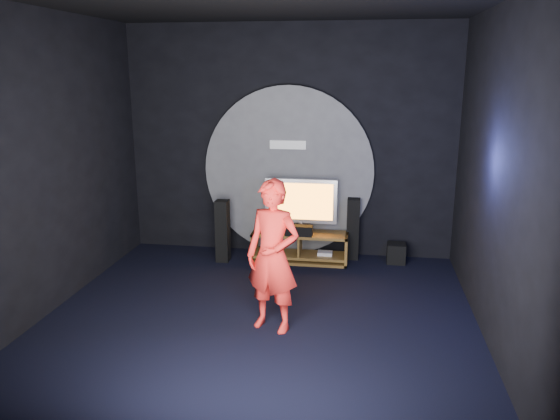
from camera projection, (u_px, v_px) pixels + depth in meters
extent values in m
plane|color=black|center=(259.00, 319.00, 6.35)|extent=(5.00, 5.00, 0.00)
cube|color=black|center=(289.00, 142.00, 8.30)|extent=(5.00, 0.04, 3.50)
cube|color=black|center=(182.00, 240.00, 3.52)|extent=(5.00, 0.04, 3.50)
cube|color=black|center=(44.00, 165.00, 6.28)|extent=(0.04, 5.00, 3.50)
cube|color=black|center=(498.00, 178.00, 5.54)|extent=(0.04, 5.00, 3.50)
cylinder|color=#515156|center=(288.00, 172.00, 8.36)|extent=(2.60, 0.08, 2.60)
cube|color=white|center=(288.00, 145.00, 8.21)|extent=(0.55, 0.03, 0.13)
cube|color=olive|center=(300.00, 234.00, 8.17)|extent=(1.44, 0.45, 0.04)
cube|color=olive|center=(300.00, 255.00, 8.25)|extent=(1.39, 0.42, 0.04)
cube|color=olive|center=(255.00, 245.00, 8.32)|extent=(0.04, 0.45, 0.45)
cube|color=olive|center=(346.00, 249.00, 8.12)|extent=(0.04, 0.45, 0.45)
cube|color=olive|center=(300.00, 244.00, 8.21)|extent=(0.03, 0.40, 0.29)
cube|color=olive|center=(300.00, 260.00, 8.27)|extent=(1.44, 0.45, 0.04)
cube|color=white|center=(325.00, 253.00, 8.18)|extent=(0.22, 0.16, 0.05)
cube|color=silver|center=(301.00, 230.00, 8.22)|extent=(0.36, 0.22, 0.04)
cylinder|color=silver|center=(301.00, 226.00, 8.21)|extent=(0.07, 0.07, 0.10)
cube|color=silver|center=(301.00, 201.00, 8.11)|extent=(1.07, 0.06, 0.66)
cube|color=orange|center=(301.00, 202.00, 8.08)|extent=(0.96, 0.01, 0.54)
cube|color=black|center=(299.00, 231.00, 8.01)|extent=(0.40, 0.15, 0.15)
cube|color=black|center=(260.00, 233.00, 8.13)|extent=(0.18, 0.05, 0.02)
cube|color=black|center=(223.00, 231.00, 8.18)|extent=(0.19, 0.21, 0.94)
cube|color=black|center=(353.00, 229.00, 8.28)|extent=(0.19, 0.21, 0.94)
cube|color=black|center=(396.00, 253.00, 8.18)|extent=(0.27, 0.27, 0.30)
imported|color=red|center=(273.00, 256.00, 5.93)|extent=(0.71, 0.57, 1.70)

